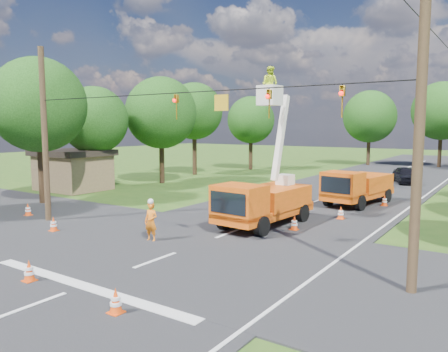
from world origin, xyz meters
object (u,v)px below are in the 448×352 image
Objects in this scene: traffic_cone_2 at (294,223)px; shed at (73,169)px; traffic_cone_5 at (28,210)px; tree_left_c at (94,120)px; distant_car at (406,175)px; pole_right_near at (420,122)px; second_truck at (357,187)px; pole_left at (45,136)px; tree_left_e at (194,111)px; tree_far_a at (370,117)px; ground_worker at (151,222)px; tree_far_b at (442,111)px; traffic_cone_1 at (116,301)px; tree_left_b at (39,105)px; traffic_cone_4 at (53,224)px; tree_left_d at (161,113)px; traffic_cone_0 at (29,271)px; tree_left_f at (251,120)px; bucket_truck at (264,193)px; traffic_cone_3 at (341,213)px; traffic_cone_6 at (384,201)px.

traffic_cone_2 is 20.42m from shed.
traffic_cone_5 is 0.09× the size of tree_left_c.
pole_right_near reaches higher than distant_car.
traffic_cone_5 is at bearing -127.08° from second_truck.
pole_left is 23.26m from tree_left_e.
ground_worker is at bearing -86.16° from tree_far_a.
tree_left_e is 30.35m from tree_far_b.
traffic_cone_2 is at bearing 90.38° from traffic_cone_1.
traffic_cone_4 is at bearing -30.42° from tree_left_b.
tree_left_d is (-17.20, 9.69, 5.77)m from traffic_cone_2.
traffic_cone_0 is 7.00m from traffic_cone_4.
traffic_cone_0 is at bearing -40.70° from traffic_cone_4.
tree_left_f is at bearing 96.17° from traffic_cone_5.
tree_far_a is (-5.55, 37.76, 4.51)m from bucket_truck.
ground_worker is 9.47m from traffic_cone_5.
traffic_cone_6 is at bearing 80.00° from traffic_cone_3.
traffic_cone_1 is 20.40m from traffic_cone_6.
bucket_truck is 11.43m from traffic_cone_1.
tree_far_b is (0.10, 18.28, 6.07)m from distant_car.
tree_left_c is at bearing 171.64° from bucket_truck.
tree_left_c reaches higher than traffic_cone_6.
traffic_cone_0 is 16.53m from tree_left_b.
second_truck is 0.67× the size of tree_left_b.
tree_left_d reaches higher than shed.
traffic_cone_1 is 0.08× the size of tree_left_e.
distant_car is 0.45× the size of tree_far_a.
second_truck is at bearing 14.12° from tree_left_c.
tree_left_f is at bearing 109.82° from traffic_cone_0.
tree_left_b reaches higher than traffic_cone_4.
traffic_cone_3 and traffic_cone_4 have the same top height.
pole_left is at bearing -144.74° from traffic_cone_3.
tree_far_b is at bearing 14.04° from tree_far_a.
bucket_truck is at bearing 77.67° from traffic_cone_0.
pole_right_near is 45.08m from tree_far_a.
traffic_cone_0 is at bearing -108.93° from traffic_cone_3.
traffic_cone_5 is 21.20m from traffic_cone_6.
ground_worker is 2.43× the size of traffic_cone_4.
pole_left reaches higher than ground_worker.
second_truck is 8.84× the size of traffic_cone_1.
pole_right_near reaches higher than traffic_cone_3.
distant_car is 18.90m from tree_far_a.
tree_far_a is at bearing 92.19° from distant_car.
tree_left_c is 35.90m from tree_far_a.
traffic_cone_3 is 17.24m from traffic_cone_5.
bucket_truck reaches higher than traffic_cone_0.
second_truck reaches higher than traffic_cone_2.
traffic_cone_2 is at bearing 35.13° from traffic_cone_4.
shed is (-20.28, 13.98, 1.26)m from traffic_cone_1.
tree_left_b is at bearing -55.01° from shed.
traffic_cone_6 is (1.60, 0.54, -0.81)m from second_truck.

